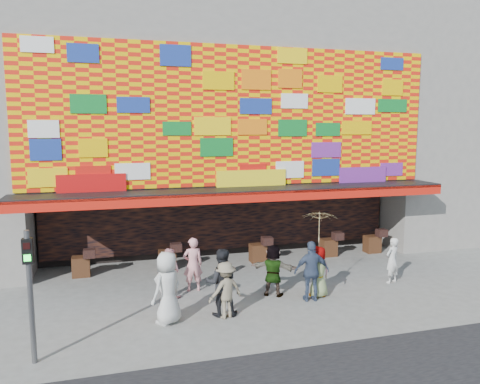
{
  "coord_description": "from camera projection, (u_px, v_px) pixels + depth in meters",
  "views": [
    {
      "loc": [
        -4.49,
        -12.12,
        5.18
      ],
      "look_at": [
        -0.46,
        2.0,
        3.14
      ],
      "focal_mm": 35.0,
      "sensor_mm": 36.0,
      "label": 1
    }
  ],
  "objects": [
    {
      "name": "shop_building",
      "position": [
        212.0,
        126.0,
        20.54
      ],
      "size": [
        15.2,
        9.4,
        10.0
      ],
      "color": "gray",
      "rests_on": "ground"
    },
    {
      "name": "ped_f",
      "position": [
        273.0,
        270.0,
        14.39
      ],
      "size": [
        1.52,
        1.21,
        1.62
      ],
      "primitive_type": "imported",
      "rotation": [
        0.0,
        0.0,
        2.57
      ],
      "color": "gray",
      "rests_on": "ground"
    },
    {
      "name": "ped_c",
      "position": [
        221.0,
        282.0,
        12.87
      ],
      "size": [
        1.03,
        0.87,
        1.88
      ],
      "primitive_type": "imported",
      "rotation": [
        0.0,
        0.0,
        2.96
      ],
      "color": "black",
      "rests_on": "ground"
    },
    {
      "name": "ped_b",
      "position": [
        193.0,
        264.0,
        14.8
      ],
      "size": [
        0.64,
        0.42,
        1.73
      ],
      "primitive_type": "imported",
      "rotation": [
        0.0,
        0.0,
        3.15
      ],
      "color": "pink",
      "rests_on": "ground"
    },
    {
      "name": "ped_h",
      "position": [
        392.0,
        260.0,
        15.59
      ],
      "size": [
        0.65,
        0.53,
        1.54
      ],
      "primitive_type": "imported",
      "rotation": [
        0.0,
        0.0,
        3.48
      ],
      "color": "silver",
      "rests_on": "ground"
    },
    {
      "name": "parasol",
      "position": [
        319.0,
        227.0,
        14.08
      ],
      "size": [
        1.29,
        1.3,
        1.92
      ],
      "color": "beige",
      "rests_on": "ground"
    },
    {
      "name": "ped_d",
      "position": [
        226.0,
        290.0,
        12.72
      ],
      "size": [
        1.15,
        0.88,
        1.57
      ],
      "primitive_type": "imported",
      "rotation": [
        0.0,
        0.0,
        3.47
      ],
      "color": "#7D725B",
      "rests_on": "ground"
    },
    {
      "name": "ped_e",
      "position": [
        312.0,
        271.0,
        13.95
      ],
      "size": [
        1.12,
        0.58,
        1.82
      ],
      "primitive_type": "imported",
      "rotation": [
        0.0,
        0.0,
        3.01
      ],
      "color": "#364460",
      "rests_on": "ground"
    },
    {
      "name": "ground",
      "position": [
        274.0,
        308.0,
        13.48
      ],
      "size": [
        90.0,
        90.0,
        0.0
      ],
      "primitive_type": "plane",
      "color": "slate",
      "rests_on": "ground"
    },
    {
      "name": "neighbor_right",
      "position": [
        462.0,
        111.0,
        23.8
      ],
      "size": [
        11.0,
        8.0,
        12.0
      ],
      "primitive_type": "cube",
      "color": "gray",
      "rests_on": "ground"
    },
    {
      "name": "ped_i",
      "position": [
        169.0,
        273.0,
        14.25
      ],
      "size": [
        0.94,
        0.89,
        1.54
      ],
      "primitive_type": "imported",
      "rotation": [
        0.0,
        0.0,
        2.59
      ],
      "color": "pink",
      "rests_on": "ground"
    },
    {
      "name": "ped_a",
      "position": [
        167.0,
        288.0,
        12.34
      ],
      "size": [
        1.13,
        1.08,
        1.95
      ],
      "primitive_type": "imported",
      "rotation": [
        0.0,
        0.0,
        3.83
      ],
      "color": "silver",
      "rests_on": "ground"
    },
    {
      "name": "ped_g",
      "position": [
        318.0,
        272.0,
        14.28
      ],
      "size": [
        0.84,
        0.61,
        1.59
      ],
      "primitive_type": "imported",
      "rotation": [
        0.0,
        0.0,
        3.28
      ],
      "color": "gray",
      "rests_on": "ground"
    },
    {
      "name": "signal_left",
      "position": [
        30.0,
        282.0,
        10.11
      ],
      "size": [
        0.22,
        0.2,
        3.0
      ],
      "color": "#59595B",
      "rests_on": "ground"
    }
  ]
}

